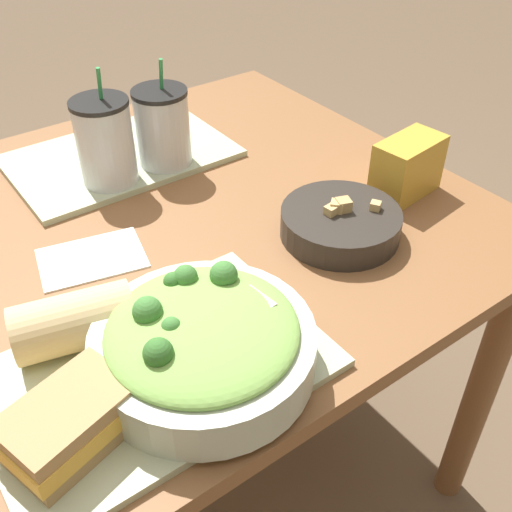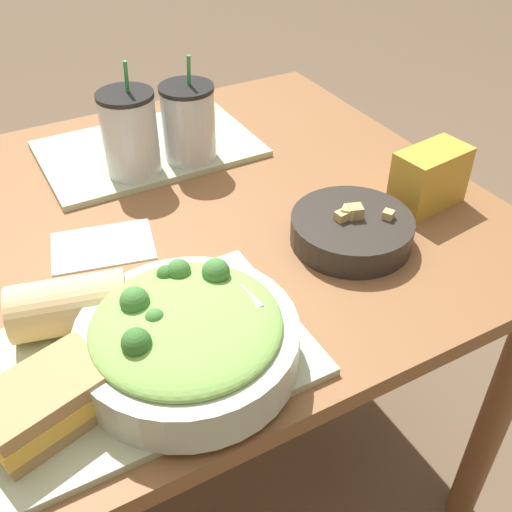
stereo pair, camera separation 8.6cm
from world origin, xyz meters
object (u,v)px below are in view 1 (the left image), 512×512
soup_bowl (340,222)px  sandwich_near (70,422)px  drink_cup_dark (106,144)px  napkin_folded (92,258)px  baguette_near (76,321)px  salad_bowl (203,342)px  drink_cup_red (163,129)px  chip_bag (407,167)px

soup_bowl → sandwich_near: bearing=-166.2°
soup_bowl → drink_cup_dark: bearing=122.7°
napkin_folded → baguette_near: bearing=-117.4°
napkin_folded → salad_bowl: bearing=-86.0°
drink_cup_red → salad_bowl: bearing=-114.2°
soup_bowl → baguette_near: baguette_near is taller
salad_bowl → soup_bowl: (0.34, 0.12, -0.03)m
sandwich_near → soup_bowl: bearing=-2.4°
salad_bowl → baguette_near: salad_bowl is taller
baguette_near → chip_bag: 0.64m
salad_bowl → sandwich_near: salad_bowl is taller
drink_cup_dark → chip_bag: 0.54m
baguette_near → drink_cup_dark: size_ratio=0.78×
napkin_folded → soup_bowl: bearing=-26.9°
baguette_near → napkin_folded: (0.09, 0.17, -0.05)m
drink_cup_dark → drink_cup_red: bearing=-0.0°
salad_bowl → drink_cup_red: size_ratio=1.37×
salad_bowl → drink_cup_dark: (0.10, 0.49, 0.03)m
salad_bowl → baguette_near: bearing=130.6°
salad_bowl → baguette_near: size_ratio=1.68×
drink_cup_red → chip_bag: size_ratio=1.48×
drink_cup_red → chip_bag: (0.31, -0.34, -0.03)m
salad_bowl → sandwich_near: (-0.18, -0.01, -0.01)m
baguette_near → drink_cup_dark: (0.21, 0.36, 0.03)m
sandwich_near → drink_cup_dark: 0.57m
sandwich_near → napkin_folded: (0.15, 0.31, -0.04)m
salad_bowl → napkin_folded: (-0.02, 0.30, -0.05)m
drink_cup_dark → napkin_folded: bearing=-123.8°
baguette_near → chip_bag: size_ratio=1.21×
baguette_near → drink_cup_red: (0.33, 0.36, 0.03)m
baguette_near → soup_bowl: bearing=-77.3°
soup_bowl → sandwich_near: size_ratio=1.20×
drink_cup_dark → chip_bag: drink_cup_dark is taller
salad_bowl → drink_cup_dark: drink_cup_dark is taller
baguette_near → drink_cup_red: 0.49m
napkin_folded → chip_bag: bearing=-15.7°
sandwich_near → chip_bag: chip_bag is taller
salad_bowl → sandwich_near: size_ratio=1.69×
sandwich_near → drink_cup_red: 0.63m
baguette_near → drink_cup_dark: 0.42m
salad_bowl → napkin_folded: salad_bowl is taller
soup_bowl → napkin_folded: (-0.36, 0.18, -0.02)m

